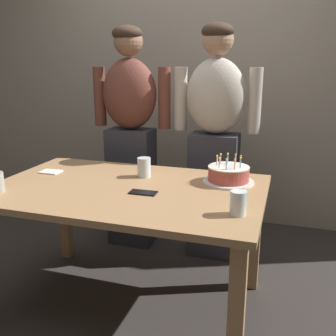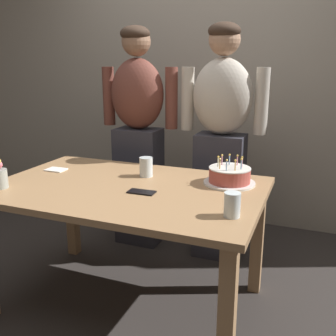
{
  "view_description": "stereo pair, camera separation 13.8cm",
  "coord_description": "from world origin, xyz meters",
  "px_view_note": "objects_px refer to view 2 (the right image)",
  "views": [
    {
      "loc": [
        0.83,
        -1.85,
        1.4
      ],
      "look_at": [
        0.21,
        0.1,
        0.84
      ],
      "focal_mm": 41.05,
      "sensor_mm": 36.0,
      "label": 1
    },
    {
      "loc": [
        0.96,
        -1.81,
        1.4
      ],
      "look_at": [
        0.21,
        0.1,
        0.84
      ],
      "focal_mm": 41.05,
      "sensor_mm": 36.0,
      "label": 2
    }
  ],
  "objects_px": {
    "water_glass_far": "(146,167)",
    "person_woman_cardigan": "(221,141)",
    "water_glass_near": "(232,205)",
    "person_man_bearded": "(138,135)",
    "cell_phone": "(142,192)",
    "birthday_cake": "(230,176)",
    "napkin_stack": "(56,170)"
  },
  "relations": [
    {
      "from": "water_glass_far",
      "to": "person_woman_cardigan",
      "type": "xyz_separation_m",
      "value": [
        0.31,
        0.58,
        0.08
      ]
    },
    {
      "from": "water_glass_far",
      "to": "person_woman_cardigan",
      "type": "distance_m",
      "value": 0.66
    },
    {
      "from": "water_glass_near",
      "to": "person_man_bearded",
      "type": "relative_size",
      "value": 0.07
    },
    {
      "from": "cell_phone",
      "to": "person_man_bearded",
      "type": "height_order",
      "value": "person_man_bearded"
    },
    {
      "from": "birthday_cake",
      "to": "water_glass_near",
      "type": "xyz_separation_m",
      "value": [
        0.12,
        -0.47,
        0.01
      ]
    },
    {
      "from": "birthday_cake",
      "to": "person_man_bearded",
      "type": "distance_m",
      "value": 1.0
    },
    {
      "from": "birthday_cake",
      "to": "person_man_bearded",
      "type": "bearing_deg",
      "value": 146.94
    },
    {
      "from": "cell_phone",
      "to": "napkin_stack",
      "type": "relative_size",
      "value": 1.17
    },
    {
      "from": "cell_phone",
      "to": "napkin_stack",
      "type": "xyz_separation_m",
      "value": [
        -0.7,
        0.2,
        0.0
      ]
    },
    {
      "from": "birthday_cake",
      "to": "napkin_stack",
      "type": "xyz_separation_m",
      "value": [
        -1.09,
        -0.13,
        -0.04
      ]
    },
    {
      "from": "person_woman_cardigan",
      "to": "napkin_stack",
      "type": "bearing_deg",
      "value": 36.3
    },
    {
      "from": "birthday_cake",
      "to": "person_man_bearded",
      "type": "height_order",
      "value": "person_man_bearded"
    },
    {
      "from": "water_glass_far",
      "to": "napkin_stack",
      "type": "distance_m",
      "value": 0.6
    },
    {
      "from": "birthday_cake",
      "to": "cell_phone",
      "type": "relative_size",
      "value": 2.02
    },
    {
      "from": "water_glass_near",
      "to": "person_woman_cardigan",
      "type": "relative_size",
      "value": 0.07
    },
    {
      "from": "water_glass_near",
      "to": "person_woman_cardigan",
      "type": "bearing_deg",
      "value": 106.78
    },
    {
      "from": "cell_phone",
      "to": "person_man_bearded",
      "type": "xyz_separation_m",
      "value": [
        -0.43,
        0.86,
        0.13
      ]
    },
    {
      "from": "napkin_stack",
      "to": "person_man_bearded",
      "type": "distance_m",
      "value": 0.73
    },
    {
      "from": "water_glass_near",
      "to": "person_man_bearded",
      "type": "xyz_separation_m",
      "value": [
        -0.95,
        1.01,
        0.08
      ]
    },
    {
      "from": "water_glass_near",
      "to": "napkin_stack",
      "type": "bearing_deg",
      "value": 164.11
    },
    {
      "from": "person_man_bearded",
      "to": "napkin_stack",
      "type": "bearing_deg",
      "value": 68.45
    },
    {
      "from": "birthday_cake",
      "to": "person_woman_cardigan",
      "type": "relative_size",
      "value": 0.18
    },
    {
      "from": "birthday_cake",
      "to": "water_glass_near",
      "type": "distance_m",
      "value": 0.48
    },
    {
      "from": "cell_phone",
      "to": "napkin_stack",
      "type": "height_order",
      "value": "same"
    },
    {
      "from": "napkin_stack",
      "to": "water_glass_near",
      "type": "bearing_deg",
      "value": -15.89
    },
    {
      "from": "person_man_bearded",
      "to": "person_woman_cardigan",
      "type": "bearing_deg",
      "value": -180.0
    },
    {
      "from": "birthday_cake",
      "to": "cell_phone",
      "type": "bearing_deg",
      "value": -140.89
    },
    {
      "from": "birthday_cake",
      "to": "water_glass_far",
      "type": "height_order",
      "value": "birthday_cake"
    },
    {
      "from": "water_glass_near",
      "to": "cell_phone",
      "type": "relative_size",
      "value": 0.78
    },
    {
      "from": "water_glass_far",
      "to": "person_man_bearded",
      "type": "relative_size",
      "value": 0.07
    },
    {
      "from": "water_glass_near",
      "to": "napkin_stack",
      "type": "relative_size",
      "value": 0.92
    },
    {
      "from": "napkin_stack",
      "to": "person_man_bearded",
      "type": "height_order",
      "value": "person_man_bearded"
    }
  ]
}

